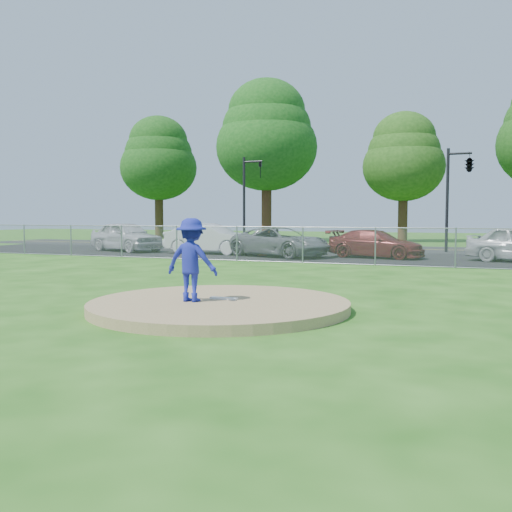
% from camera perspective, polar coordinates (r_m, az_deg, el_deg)
% --- Properties ---
extents(ground, '(120.00, 120.00, 0.00)m').
position_cam_1_polar(ground, '(21.31, 8.19, -1.29)').
color(ground, '#1E5412').
rests_on(ground, ground).
extents(pitchers_mound, '(5.40, 5.40, 0.20)m').
position_cam_1_polar(pitchers_mound, '(11.92, -3.66, -4.94)').
color(pitchers_mound, '#987D53').
rests_on(pitchers_mound, ground).
extents(pitching_rubber, '(0.60, 0.15, 0.04)m').
position_cam_1_polar(pitching_rubber, '(12.08, -3.25, -4.25)').
color(pitching_rubber, white).
rests_on(pitching_rubber, pitchers_mound).
extents(chain_link_fence, '(40.00, 0.06, 1.50)m').
position_cam_1_polar(chain_link_fence, '(23.19, 9.41, 0.98)').
color(chain_link_fence, gray).
rests_on(chain_link_fence, ground).
extents(parking_lot, '(50.00, 8.00, 0.01)m').
position_cam_1_polar(parking_lot, '(27.64, 11.48, -0.12)').
color(parking_lot, black).
rests_on(parking_lot, ground).
extents(street, '(60.00, 7.00, 0.01)m').
position_cam_1_polar(street, '(35.02, 13.79, 0.70)').
color(street, '#232326').
rests_on(street, ground).
extents(tree_far_left, '(6.72, 6.72, 10.74)m').
position_cam_1_polar(tree_far_left, '(51.60, -9.73, 9.63)').
color(tree_far_left, '#362413').
rests_on(tree_far_left, ground).
extents(tree_left, '(7.84, 7.84, 12.53)m').
position_cam_1_polar(tree_left, '(45.05, 1.07, 12.03)').
color(tree_left, '#3A2115').
rests_on(tree_left, ground).
extents(tree_center, '(6.16, 6.16, 9.84)m').
position_cam_1_polar(tree_center, '(45.23, 14.56, 9.61)').
color(tree_center, '#3A2315').
rests_on(tree_center, ground).
extents(traffic_signal_left, '(1.28, 0.20, 5.60)m').
position_cam_1_polar(traffic_signal_left, '(35.46, -0.85, 6.28)').
color(traffic_signal_left, black).
rests_on(traffic_signal_left, ground).
extents(traffic_signal_center, '(1.42, 2.48, 5.60)m').
position_cam_1_polar(traffic_signal_center, '(32.71, 20.36, 8.42)').
color(traffic_signal_center, black).
rests_on(traffic_signal_center, ground).
extents(pitcher, '(1.12, 0.67, 1.71)m').
position_cam_1_polar(pitcher, '(11.76, -6.45, -0.39)').
color(pitcher, navy).
rests_on(pitcher, pitchers_mound).
extents(traffic_cone, '(0.36, 0.36, 0.71)m').
position_cam_1_polar(traffic_cone, '(28.27, 0.62, 0.78)').
color(traffic_cone, '#D74C0B').
rests_on(traffic_cone, parking_lot).
extents(parked_car_silver, '(5.27, 3.56, 1.66)m').
position_cam_1_polar(parked_car_silver, '(32.48, -12.86, 1.94)').
color(parked_car_silver, silver).
rests_on(parked_car_silver, parking_lot).
extents(parked_car_white, '(4.80, 1.77, 1.57)m').
position_cam_1_polar(parked_car_white, '(29.59, -4.61, 1.75)').
color(parked_car_white, white).
rests_on(parked_car_white, parking_lot).
extents(parked_car_gray, '(5.61, 4.00, 1.42)m').
position_cam_1_polar(parked_car_gray, '(27.39, 2.43, 1.42)').
color(parked_car_gray, slate).
rests_on(parked_car_gray, parking_lot).
extents(parked_car_darkred, '(4.78, 2.66, 1.31)m').
position_cam_1_polar(parked_car_darkred, '(27.16, 11.88, 1.20)').
color(parked_car_darkred, maroon).
rests_on(parked_car_darkred, parking_lot).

